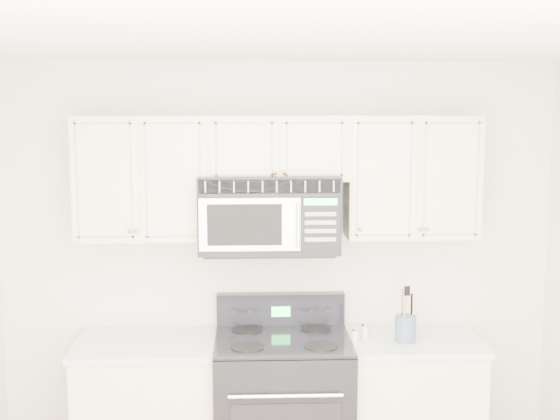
{
  "coord_description": "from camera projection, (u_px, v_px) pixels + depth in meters",
  "views": [
    {
      "loc": [
        -0.18,
        -3.14,
        2.37
      ],
      "look_at": [
        0.0,
        1.3,
        1.73
      ],
      "focal_mm": 50.0,
      "sensor_mm": 36.0,
      "label": 1
    }
  ],
  "objects": [
    {
      "name": "shaker_pepper",
      "position": [
        365.0,
        331.0,
        4.73
      ],
      "size": [
        0.04,
        0.04,
        0.1
      ],
      "color": "silver",
      "rests_on": "base_cabinet_right"
    },
    {
      "name": "shaker_salt",
      "position": [
        355.0,
        336.0,
        4.65
      ],
      "size": [
        0.04,
        0.04,
        0.09
      ],
      "color": "silver",
      "rests_on": "base_cabinet_right"
    },
    {
      "name": "base_cabinet_right",
      "position": [
        408.0,
        414.0,
        4.84
      ],
      "size": [
        0.86,
        0.65,
        0.92
      ],
      "color": "beige",
      "rests_on": "ground"
    },
    {
      "name": "upper_cabinets",
      "position": [
        278.0,
        171.0,
        4.74
      ],
      "size": [
        2.44,
        0.37,
        0.75
      ],
      "color": "beige",
      "rests_on": "ground"
    },
    {
      "name": "base_cabinet_left",
      "position": [
        149.0,
        418.0,
        4.77
      ],
      "size": [
        0.86,
        0.65,
        0.92
      ],
      "color": "beige",
      "rests_on": "ground"
    },
    {
      "name": "microwave",
      "position": [
        269.0,
        213.0,
        4.72
      ],
      "size": [
        0.84,
        0.47,
        0.47
      ],
      "color": "black",
      "rests_on": "ground"
    },
    {
      "name": "range",
      "position": [
        283.0,
        409.0,
        4.77
      ],
      "size": [
        0.82,
        0.74,
        1.13
      ],
      "color": "black",
      "rests_on": "ground"
    },
    {
      "name": "utensil_crock",
      "position": [
        406.0,
        327.0,
        4.68
      ],
      "size": [
        0.13,
        0.13,
        0.34
      ],
      "color": "slate",
      "rests_on": "base_cabinet_right"
    },
    {
      "name": "room",
      "position": [
        293.0,
        356.0,
        3.26
      ],
      "size": [
        3.51,
        3.51,
        2.61
      ],
      "color": "#A48059",
      "rests_on": "ground"
    }
  ]
}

